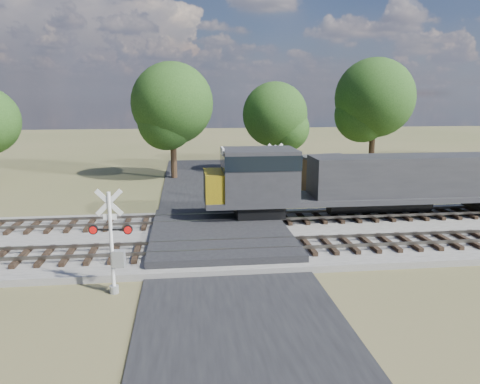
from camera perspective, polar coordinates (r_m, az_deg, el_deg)
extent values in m
plane|color=#4A512B|center=(23.89, -2.34, -6.28)|extent=(160.00, 160.00, 0.00)
cube|color=gray|center=(26.95, 19.35, -4.50)|extent=(140.00, 10.00, 0.30)
cube|color=black|center=(23.88, -2.34, -6.18)|extent=(7.00, 60.00, 0.08)
cube|color=#262628|center=(24.27, -2.44, -5.20)|extent=(7.00, 9.00, 0.62)
cube|color=black|center=(22.13, 3.27, -6.73)|extent=(44.00, 2.60, 0.18)
cube|color=#58534B|center=(24.12, 22.75, -5.66)|extent=(140.00, 0.08, 0.15)
cube|color=#58534B|center=(25.32, 21.17, -4.73)|extent=(140.00, 0.08, 0.15)
cube|color=black|center=(26.85, 1.41, -3.34)|extent=(44.00, 2.60, 0.18)
cube|color=#58534B|center=(28.39, 17.84, -2.73)|extent=(140.00, 0.08, 0.15)
cube|color=#58534B|center=(29.66, 16.70, -2.05)|extent=(140.00, 0.08, 0.15)
cylinder|color=silver|center=(18.18, -15.40, -6.09)|extent=(0.14, 0.14, 3.94)
cylinder|color=#929597|center=(18.81, -15.09, -11.38)|extent=(0.35, 0.35, 0.30)
cube|color=silver|center=(17.77, -15.68, -1.24)|extent=(1.03, 0.15, 1.03)
cube|color=silver|center=(17.77, -15.68, -1.24)|extent=(1.03, 0.15, 1.03)
cube|color=silver|center=(17.90, -15.58, -2.93)|extent=(0.49, 0.08, 0.22)
cube|color=black|center=(18.03, -15.50, -4.45)|extent=(1.57, 0.23, 0.06)
cylinder|color=red|center=(18.20, -17.45, -4.41)|extent=(0.36, 0.14, 0.35)
cylinder|color=red|center=(17.87, -13.50, -4.48)|extent=(0.36, 0.14, 0.35)
cube|color=#929597|center=(18.31, -14.55, -7.87)|extent=(0.47, 0.34, 0.64)
cylinder|color=silver|center=(31.22, 4.28, 1.95)|extent=(0.14, 0.14, 4.14)
cylinder|color=#929597|center=(31.61, 4.23, -1.47)|extent=(0.37, 0.37, 0.31)
cube|color=silver|center=(30.98, 4.33, 4.97)|extent=(1.08, 0.19, 1.08)
cube|color=silver|center=(30.98, 4.33, 4.97)|extent=(1.08, 0.19, 1.08)
cube|color=silver|center=(31.05, 4.31, 3.93)|extent=(0.52, 0.10, 0.23)
cube|color=black|center=(31.13, 4.30, 2.98)|extent=(1.65, 0.28, 0.06)
cylinder|color=red|center=(31.35, 5.46, 3.03)|extent=(0.38, 0.15, 0.37)
cylinder|color=red|center=(30.92, 3.12, 2.94)|extent=(0.38, 0.15, 0.37)
cube|color=#929597|center=(31.25, 3.82, 0.81)|extent=(0.50, 0.37, 0.67)
cube|color=#4F3A21|center=(36.87, 10.84, 2.02)|extent=(4.28, 4.28, 2.50)
cube|color=#2F2E31|center=(36.67, 10.93, 4.09)|extent=(4.71, 4.71, 0.18)
cylinder|color=black|center=(41.96, -8.11, 5.09)|extent=(0.56, 0.56, 5.09)
sphere|color=#193711|center=(41.68, -8.27, 10.65)|extent=(7.12, 7.12, 7.12)
cylinder|color=black|center=(44.15, 4.19, 4.98)|extent=(0.56, 0.56, 4.27)
sphere|color=#193711|center=(43.87, 4.26, 9.41)|extent=(5.98, 5.98, 5.98)
cylinder|color=black|center=(47.79, 15.80, 5.78)|extent=(0.56, 0.56, 5.42)
sphere|color=#193711|center=(47.56, 16.10, 10.98)|extent=(7.59, 7.59, 7.59)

